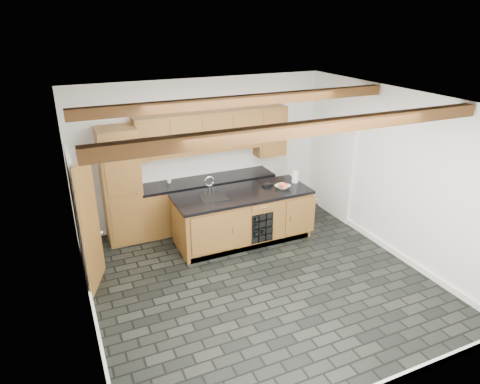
{
  "coord_description": "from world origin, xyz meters",
  "views": [
    {
      "loc": [
        -2.61,
        -5.08,
        3.85
      ],
      "look_at": [
        0.03,
        0.8,
        1.18
      ],
      "focal_mm": 32.0,
      "sensor_mm": 36.0,
      "label": 1
    }
  ],
  "objects_px": {
    "fruit_bowl": "(283,187)",
    "kitchen_scale": "(268,185)",
    "island": "(243,216)",
    "paper_towel": "(295,177)"
  },
  "relations": [
    {
      "from": "fruit_bowl",
      "to": "island",
      "type": "bearing_deg",
      "value": 171.8
    },
    {
      "from": "fruit_bowl",
      "to": "paper_towel",
      "type": "distance_m",
      "value": 0.42
    },
    {
      "from": "kitchen_scale",
      "to": "fruit_bowl",
      "type": "height_order",
      "value": "fruit_bowl"
    },
    {
      "from": "island",
      "to": "kitchen_scale",
      "type": "relative_size",
      "value": 11.46
    },
    {
      "from": "island",
      "to": "fruit_bowl",
      "type": "xyz_separation_m",
      "value": [
        0.75,
        -0.11,
        0.5
      ]
    },
    {
      "from": "kitchen_scale",
      "to": "paper_towel",
      "type": "bearing_deg",
      "value": -17.71
    },
    {
      "from": "kitchen_scale",
      "to": "fruit_bowl",
      "type": "bearing_deg",
      "value": -61.02
    },
    {
      "from": "island",
      "to": "paper_towel",
      "type": "relative_size",
      "value": 11.36
    },
    {
      "from": "fruit_bowl",
      "to": "kitchen_scale",
      "type": "bearing_deg",
      "value": 134.63
    },
    {
      "from": "kitchen_scale",
      "to": "paper_towel",
      "type": "distance_m",
      "value": 0.58
    }
  ]
}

